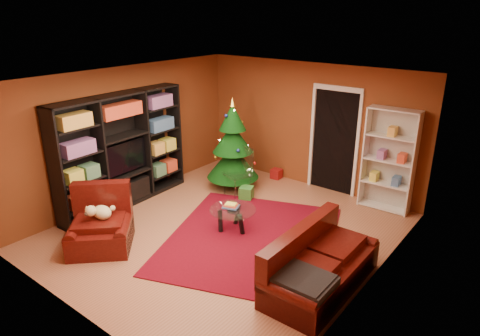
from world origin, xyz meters
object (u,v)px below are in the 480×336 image
Objects in this scene: gift_box_red at (276,174)px; coffee_table at (233,219)px; gift_box_green at (246,193)px; sofa at (322,260)px; christmas_tree at (233,145)px; gift_box_teal at (234,171)px; acrylic_chair at (237,174)px; dog at (102,212)px; rug at (251,238)px; white_bookshelf at (389,161)px; armchair at (100,225)px; media_unit at (122,151)px.

coffee_table is at bearing -73.41° from gift_box_red.
gift_box_green is 0.32× the size of coffee_table.
sofa is at bearing -47.79° from gift_box_red.
gift_box_teal is (-0.34, 0.47, -0.79)m from christmas_tree.
christmas_tree is 0.65m from acrylic_chair.
christmas_tree reaches higher than coffee_table.
dog reaches higher than gift_box_teal.
dog is 2.15m from coffee_table.
gift_box_green is (0.93, -0.77, -0.03)m from gift_box_teal.
sofa is (3.26, 1.17, -0.18)m from dog.
rug is 1.55× the size of white_bookshelf.
sofa is at bearing -24.57° from dog.
armchair is at bearing -135.00° from dog.
gift_box_green is at bearing -84.09° from gift_box_red.
gift_box_red is at bearing 65.50° from christmas_tree.
christmas_tree reaches higher than sofa.
rug is 2.42m from christmas_tree.
gift_box_teal is at bearing 49.20° from armchair.
dog is 0.44× the size of acrylic_chair.
acrylic_chair is at bearing -156.04° from white_bookshelf.
acrylic_chair is (0.46, 2.87, -0.13)m from dog.
christmas_tree is at bearing 43.59° from armchair.
rug is 2.78m from gift_box_red.
dog is (-0.57, -4.13, 0.48)m from gift_box_red.
media_unit is at bearing -108.88° from gift_box_teal.
coffee_table is 0.87× the size of acrylic_chair.
christmas_tree is 2.14× the size of acrylic_chair.
acrylic_chair reaches higher than gift_box_red.
acrylic_chair is at bearing 36.90° from armchair.
coffee_table reaches higher than gift_box_red.
armchair is 3.49m from sofa.
media_unit is 3.09× the size of acrylic_chair.
gift_box_teal is 0.16× the size of sofa.
christmas_tree reaches higher than rug.
gift_box_red is at bearing 106.59° from coffee_table.
christmas_tree is (-1.63, 1.53, 0.94)m from rug.
coffee_table is (1.31, 1.65, -0.38)m from dog.
media_unit reaches higher than dog.
white_bookshelf is at bearing 54.96° from coffee_table.
armchair is at bearing -92.16° from christmas_tree.
christmas_tree is 3.08m from white_bookshelf.
media_unit is 3.45m from gift_box_red.
christmas_tree is 3.75m from sofa.
gift_box_green is 1.31m from gift_box_red.
white_bookshelf reaches higher than armchair.
gift_box_teal is (-1.97, 2.00, 0.15)m from rug.
gift_box_red is at bearing 58.47° from media_unit.
media_unit reaches higher than armchair.
christmas_tree is 0.98× the size of white_bookshelf.
rug is 2.45m from armchair.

